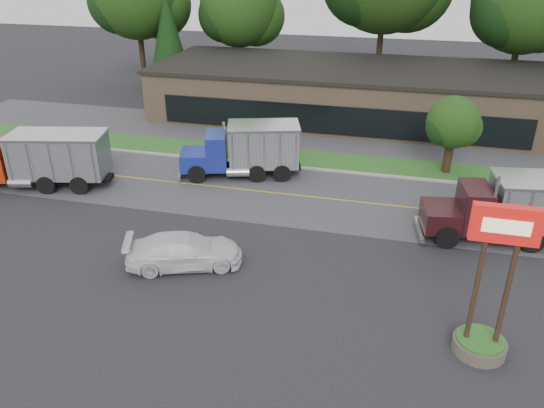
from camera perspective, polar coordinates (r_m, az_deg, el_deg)
The scene contains 16 objects.
ground at distance 24.28m, azimuth -4.70°, elevation -7.58°, with size 140.00×140.00×0.00m, color #38383E.
road at distance 31.82m, azimuth 0.45°, elevation 1.16°, with size 60.00×8.00×0.02m, color #58585E.
center_line at distance 31.82m, azimuth 0.45°, elevation 1.16°, with size 60.00×0.12×0.01m, color gold.
curb at distance 35.57m, azimuth 2.08°, elevation 3.93°, with size 60.00×0.30×0.12m, color #9E9E99.
grass_verge at distance 37.21m, azimuth 2.68°, elevation 4.95°, with size 60.00×3.40×0.03m, color #2B6221.
far_parking at distance 41.83m, azimuth 4.10°, elevation 7.34°, with size 60.00×7.00×0.02m, color #58585E.
strip_mall at distance 46.69m, azimuth 8.03°, elevation 11.72°, with size 32.00×12.00×4.00m, color #9D7C60.
bilo_sign at distance 20.40m, azimuth 22.19°, elevation -10.16°, with size 2.20×1.90×5.95m.
tree_far_b at distance 56.00m, azimuth -3.40°, elevation 20.04°, with size 8.26×7.77×11.78m.
tree_far_d at distance 53.15m, azimuth 25.73°, elevation 18.70°, with size 9.61×9.04×13.71m.
evergreen_left at distance 54.68m, azimuth -11.11°, elevation 17.21°, with size 4.30×4.30×9.76m.
tree_verge at distance 35.70m, azimuth 18.96°, elevation 8.06°, with size 3.54×3.33×5.05m.
dump_truck_red at distance 35.15m, azimuth -23.83°, elevation 4.53°, with size 9.84×4.52×3.36m.
dump_truck_blue at distance 33.80m, azimuth -2.68°, elevation 5.97°, with size 7.88×4.55×3.36m.
dump_truck_maroon at distance 28.72m, azimuth 24.85°, elevation -0.34°, with size 8.23×3.72×3.36m.
rally_car at distance 24.82m, azimuth -9.41°, elevation -4.96°, with size 2.16×5.31×1.54m, color white.
Camera 1 is at (6.88, -19.00, 13.45)m, focal length 35.00 mm.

